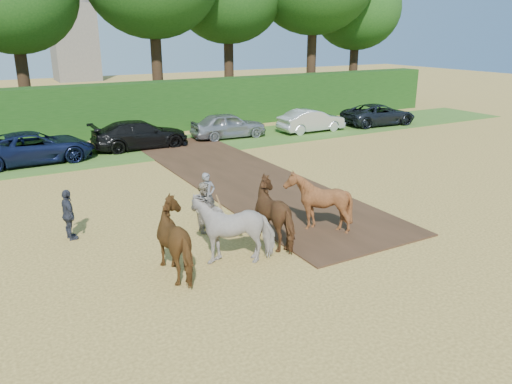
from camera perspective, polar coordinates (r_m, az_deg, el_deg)
ground at (r=14.71m, az=5.94°, el=-5.84°), size 120.00×120.00×0.00m
earth_strip at (r=21.07m, az=-1.73°, el=1.73°), size 4.50×17.00×0.05m
grass_verge at (r=26.78m, az=-11.66°, el=4.88°), size 50.00×5.00×0.03m
hedgerow at (r=30.76m, az=-14.52°, el=9.17°), size 46.00×1.60×3.00m
spectator_near at (r=15.35m, az=-5.92°, el=-1.69°), size 0.71×0.85×1.56m
spectator_far at (r=15.64m, az=-20.64°, el=-2.46°), size 0.48×0.94×1.54m
plough_team at (r=13.96m, az=-0.09°, el=-3.03°), size 6.05×4.58×1.85m
parked_cars at (r=26.71m, az=-11.30°, el=6.41°), size 35.75×3.50×1.48m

